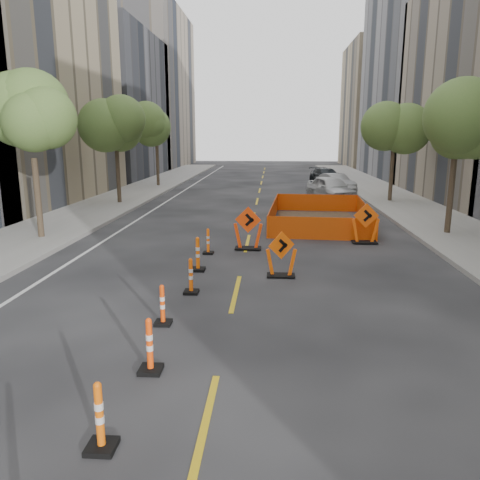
# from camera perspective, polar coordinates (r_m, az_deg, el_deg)

# --- Properties ---
(ground_plane) EXTENTS (140.00, 140.00, 0.00)m
(ground_plane) POSITION_cam_1_polar(r_m,az_deg,el_deg) (9.08, -2.53, -14.76)
(ground_plane) COLOR black
(sidewalk_left) EXTENTS (4.00, 90.00, 0.15)m
(sidewalk_left) POSITION_cam_1_polar(r_m,az_deg,el_deg) (22.71, -22.13, 1.32)
(sidewalk_left) COLOR gray
(sidewalk_left) RESTS_ON ground
(sidewalk_right) EXTENTS (4.00, 90.00, 0.15)m
(sidewalk_right) POSITION_cam_1_polar(r_m,az_deg,el_deg) (21.96, 25.37, 0.66)
(sidewalk_right) COLOR gray
(sidewalk_right) RESTS_ON ground
(bld_left_d) EXTENTS (12.00, 16.00, 14.00)m
(bld_left_d) POSITION_cam_1_polar(r_m,az_deg,el_deg) (50.57, -17.53, 15.31)
(bld_left_d) COLOR #4C4C51
(bld_left_d) RESTS_ON ground
(bld_left_e) EXTENTS (12.00, 20.00, 20.00)m
(bld_left_e) POSITION_cam_1_polar(r_m,az_deg,el_deg) (66.34, -12.39, 17.44)
(bld_left_e) COLOR gray
(bld_left_e) RESTS_ON ground
(bld_right_d) EXTENTS (12.00, 18.00, 20.00)m
(bld_right_d) POSITION_cam_1_polar(r_m,az_deg,el_deg) (51.14, 23.41, 18.23)
(bld_right_d) COLOR gray
(bld_right_d) RESTS_ON ground
(bld_right_e) EXTENTS (12.00, 14.00, 16.00)m
(bld_right_e) POSITION_cam_1_polar(r_m,az_deg,el_deg) (68.62, 18.08, 15.27)
(bld_right_e) COLOR tan
(bld_right_e) RESTS_ON ground
(tree_l_b) EXTENTS (2.80, 2.80, 5.95)m
(tree_l_b) POSITION_cam_1_polar(r_m,az_deg,el_deg) (20.28, -24.12, 12.58)
(tree_l_b) COLOR #382B1E
(tree_l_b) RESTS_ON ground
(tree_l_c) EXTENTS (2.80, 2.80, 5.95)m
(tree_l_c) POSITION_cam_1_polar(r_m,az_deg,el_deg) (29.52, -14.93, 12.94)
(tree_l_c) COLOR #382B1E
(tree_l_c) RESTS_ON ground
(tree_l_d) EXTENTS (2.80, 2.80, 5.95)m
(tree_l_d) POSITION_cam_1_polar(r_m,az_deg,el_deg) (39.13, -10.17, 12.99)
(tree_l_d) COLOR #382B1E
(tree_l_d) RESTS_ON ground
(tree_r_b) EXTENTS (2.80, 2.80, 5.95)m
(tree_r_b) POSITION_cam_1_polar(r_m,az_deg,el_deg) (21.35, 24.98, 12.45)
(tree_r_b) COLOR #382B1E
(tree_r_b) RESTS_ON ground
(tree_r_c) EXTENTS (2.80, 2.80, 5.95)m
(tree_r_c) POSITION_cam_1_polar(r_m,az_deg,el_deg) (30.92, 18.33, 12.70)
(tree_r_c) COLOR #382B1E
(tree_r_c) RESTS_ON ground
(channelizer_1) EXTENTS (0.40, 0.40, 1.01)m
(channelizer_1) POSITION_cam_1_polar(r_m,az_deg,el_deg) (6.95, -16.76, -19.88)
(channelizer_1) COLOR #F6620A
(channelizer_1) RESTS_ON ground
(channelizer_2) EXTENTS (0.41, 0.41, 1.03)m
(channelizer_2) POSITION_cam_1_polar(r_m,az_deg,el_deg) (8.70, -10.96, -12.49)
(channelizer_2) COLOR #FF460A
(channelizer_2) RESTS_ON ground
(channelizer_3) EXTENTS (0.37, 0.37, 0.94)m
(channelizer_3) POSITION_cam_1_polar(r_m,az_deg,el_deg) (10.71, -9.44, -7.79)
(channelizer_3) COLOR #E94109
(channelizer_3) RESTS_ON ground
(channelizer_4) EXTENTS (0.39, 0.39, 0.98)m
(channelizer_4) POSITION_cam_1_polar(r_m,az_deg,el_deg) (12.64, -6.01, -4.37)
(channelizer_4) COLOR #D74D09
(channelizer_4) RESTS_ON ground
(channelizer_5) EXTENTS (0.43, 0.43, 1.09)m
(channelizer_5) POSITION_cam_1_polar(r_m,az_deg,el_deg) (14.69, -5.17, -1.71)
(channelizer_5) COLOR #DD5509
(channelizer_5) RESTS_ON ground
(channelizer_6) EXTENTS (0.37, 0.37, 0.93)m
(channelizer_6) POSITION_cam_1_polar(r_m,az_deg,el_deg) (16.78, -3.91, -0.15)
(channelizer_6) COLOR #FF5D0A
(channelizer_6) RESTS_ON ground
(chevron_sign_left) EXTENTS (1.17, 0.80, 1.62)m
(chevron_sign_left) POSITION_cam_1_polar(r_m,az_deg,el_deg) (17.31, 1.00, 1.45)
(chevron_sign_left) COLOR #E93C09
(chevron_sign_left) RESTS_ON ground
(chevron_sign_center) EXTENTS (1.09, 0.90, 1.41)m
(chevron_sign_center) POSITION_cam_1_polar(r_m,az_deg,el_deg) (14.03, 5.05, -1.73)
(chevron_sign_center) COLOR #ED5509
(chevron_sign_center) RESTS_ON ground
(chevron_sign_right) EXTENTS (1.07, 0.64, 1.60)m
(chevron_sign_right) POSITION_cam_1_polar(r_m,az_deg,el_deg) (18.93, 15.06, 1.96)
(chevron_sign_right) COLOR #DA4A09
(chevron_sign_right) RESTS_ON ground
(safety_fence) EXTENTS (4.90, 7.79, 0.94)m
(safety_fence) POSITION_cam_1_polar(r_m,az_deg,el_deg) (22.96, 9.58, 3.20)
(safety_fence) COLOR #D8570B
(safety_fence) RESTS_ON ground
(parked_car_near) EXTENTS (3.28, 5.03, 1.59)m
(parked_car_near) POSITION_cam_1_polar(r_m,az_deg,el_deg) (31.06, 11.03, 6.19)
(parked_car_near) COLOR silver
(parked_car_near) RESTS_ON ground
(parked_car_mid) EXTENTS (2.79, 4.26, 1.33)m
(parked_car_mid) POSITION_cam_1_polar(r_m,az_deg,el_deg) (36.36, 11.60, 6.87)
(parked_car_mid) COLOR #97989C
(parked_car_mid) RESTS_ON ground
(parked_car_far) EXTENTS (3.07, 4.97, 1.34)m
(parked_car_far) POSITION_cam_1_polar(r_m,az_deg,el_deg) (41.97, 10.49, 7.68)
(parked_car_far) COLOR black
(parked_car_far) RESTS_ON ground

